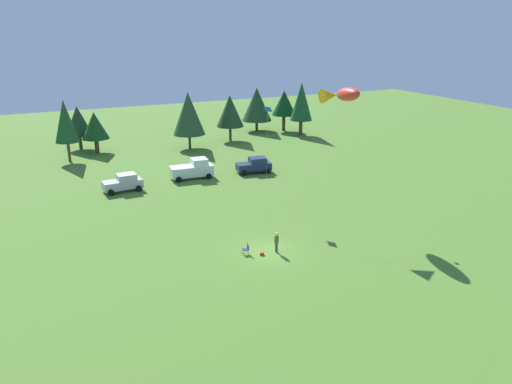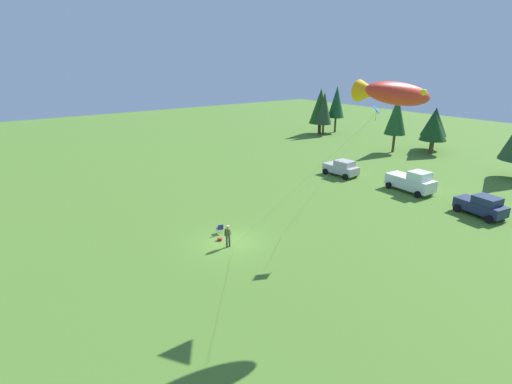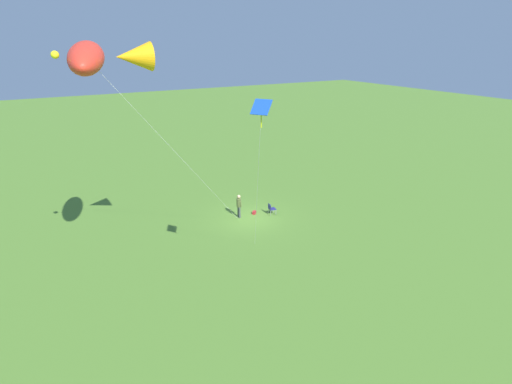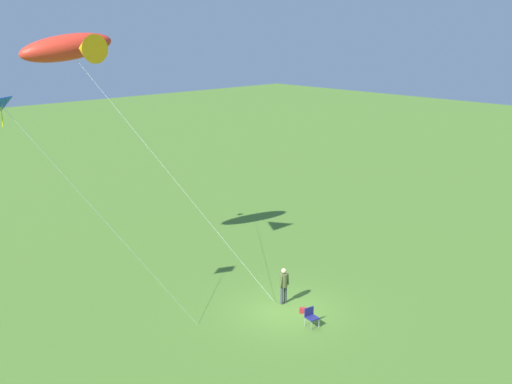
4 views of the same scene
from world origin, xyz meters
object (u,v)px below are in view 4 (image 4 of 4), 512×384
kite_diamond_blue (11,117)px  backpack_on_grass (303,310)px  person_kite_flyer (284,283)px  folding_chair (311,316)px  kite_large_fish (71,48)px

kite_diamond_blue → backpack_on_grass: bearing=-118.3°
person_kite_flyer → kite_diamond_blue: kite_diamond_blue is taller
folding_chair → kite_large_fish: (11.45, 4.28, 10.97)m
folding_chair → kite_diamond_blue: (6.43, 9.31, 8.76)m
folding_chair → kite_diamond_blue: bearing=-115.0°
folding_chair → backpack_on_grass: 1.31m
backpack_on_grass → folding_chair: bearing=147.4°
kite_large_fish → folding_chair: bearing=-159.5°
folding_chair → kite_large_fish: bearing=-149.9°
kite_large_fish → kite_diamond_blue: kite_large_fish is taller
folding_chair → person_kite_flyer: bearing=172.5°
kite_large_fish → kite_diamond_blue: 7.44m
kite_large_fish → person_kite_flyer: bearing=-151.4°
person_kite_flyer → kite_large_fish: size_ratio=0.14×
folding_chair → kite_diamond_blue: kite_diamond_blue is taller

